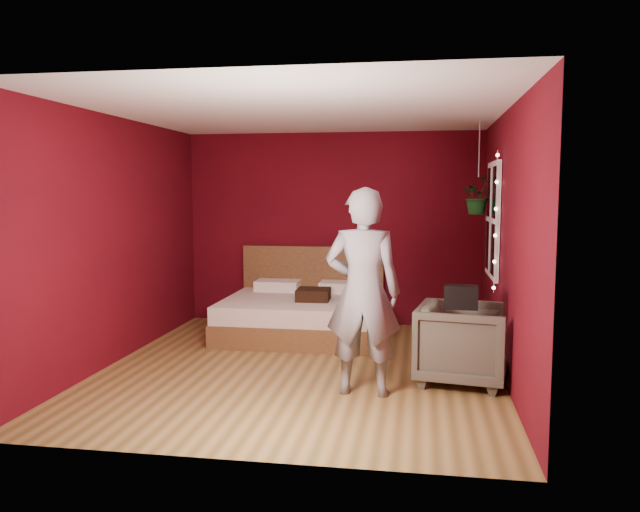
# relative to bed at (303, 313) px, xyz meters

# --- Properties ---
(floor) EXTENTS (4.50, 4.50, 0.00)m
(floor) POSITION_rel_bed_xyz_m (0.26, -1.47, -0.28)
(floor) COLOR olive
(floor) RESTS_ON ground
(room_walls) EXTENTS (4.04, 4.54, 2.62)m
(room_walls) POSITION_rel_bed_xyz_m (0.26, -1.47, 1.40)
(room_walls) COLOR #590912
(room_walls) RESTS_ON ground
(window) EXTENTS (0.05, 0.97, 1.27)m
(window) POSITION_rel_bed_xyz_m (2.23, -0.57, 1.22)
(window) COLOR white
(window) RESTS_ON room_walls
(fairy_lights) EXTENTS (0.04, 0.04, 1.45)m
(fairy_lights) POSITION_rel_bed_xyz_m (2.20, -1.09, 1.22)
(fairy_lights) COLOR silver
(fairy_lights) RESTS_ON room_walls
(bed) EXTENTS (1.93, 1.64, 1.06)m
(bed) POSITION_rel_bed_xyz_m (0.00, 0.00, 0.00)
(bed) COLOR brown
(bed) RESTS_ON ground
(person) EXTENTS (0.68, 0.44, 1.85)m
(person) POSITION_rel_bed_xyz_m (0.96, -2.18, 0.65)
(person) COLOR slate
(person) RESTS_ON ground
(armchair) EXTENTS (0.95, 0.93, 0.76)m
(armchair) POSITION_rel_bed_xyz_m (1.86, -1.71, 0.10)
(armchair) COLOR #555143
(armchair) RESTS_ON ground
(handbag) EXTENTS (0.31, 0.17, 0.21)m
(handbag) POSITION_rel_bed_xyz_m (1.82, -1.95, 0.59)
(handbag) COLOR black
(handbag) RESTS_ON armchair
(throw_pillow) EXTENTS (0.42, 0.42, 0.14)m
(throw_pillow) POSITION_rel_bed_xyz_m (0.17, -0.21, 0.28)
(throw_pillow) COLOR black
(throw_pillow) RESTS_ON bed
(hanging_plant) EXTENTS (0.47, 0.44, 1.05)m
(hanging_plant) POSITION_rel_bed_xyz_m (2.10, -0.22, 1.48)
(hanging_plant) COLOR silver
(hanging_plant) RESTS_ON room_walls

